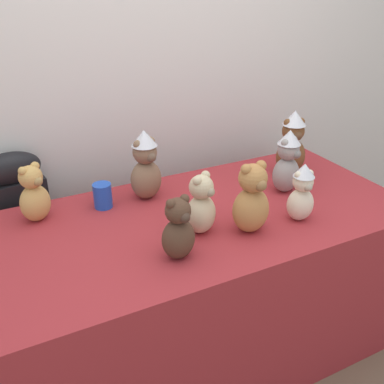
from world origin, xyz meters
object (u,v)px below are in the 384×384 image
object	(u,v)px
teddy_bear_mocha	(146,166)
party_cup_blue	(103,196)
instrument_case	(25,244)
teddy_bear_sand	(201,206)
teddy_bear_cream	(302,193)
teddy_bear_honey	(34,195)
teddy_bear_cocoa	(178,230)
display_table	(192,290)
teddy_bear_chestnut	(292,144)
teddy_bear_ash	(287,162)
teddy_bear_caramel	(251,200)

from	to	relation	value
teddy_bear_mocha	party_cup_blue	xyz separation A→B (m)	(-0.20, 0.00, -0.10)
instrument_case	teddy_bear_sand	xyz separation A→B (m)	(0.62, -0.67, 0.39)
teddy_bear_sand	party_cup_blue	world-z (taller)	teddy_bear_sand
teddy_bear_sand	party_cup_blue	distance (m)	0.47
party_cup_blue	teddy_bear_cream	bearing A→B (deg)	-33.80
teddy_bear_honey	teddy_bear_cocoa	bearing A→B (deg)	-81.20
teddy_bear_sand	party_cup_blue	bearing A→B (deg)	98.16
display_table	teddy_bear_sand	world-z (taller)	teddy_bear_sand
teddy_bear_sand	teddy_bear_chestnut	distance (m)	0.73
teddy_bear_ash	teddy_bear_sand	bearing A→B (deg)	177.73
teddy_bear_sand	teddy_bear_cream	xyz separation A→B (m)	(0.41, -0.10, 0.01)
instrument_case	teddy_bear_cocoa	world-z (taller)	teddy_bear_cocoa
teddy_bear_sand	teddy_bear_ash	distance (m)	0.54
teddy_bear_mocha	teddy_bear_caramel	distance (m)	0.52
teddy_bear_honey	teddy_bear_mocha	world-z (taller)	teddy_bear_mocha
teddy_bear_sand	party_cup_blue	xyz separation A→B (m)	(-0.29, 0.37, -0.06)
teddy_bear_sand	party_cup_blue	size ratio (longest dim) A/B	2.29
teddy_bear_honey	teddy_bear_caramel	xyz separation A→B (m)	(0.74, -0.46, 0.02)
teddy_bear_sand	instrument_case	bearing A→B (deg)	103.15
teddy_bear_caramel	teddy_bear_ash	bearing A→B (deg)	29.12
teddy_bear_chestnut	party_cup_blue	size ratio (longest dim) A/B	2.99
display_table	teddy_bear_cream	distance (m)	0.67
teddy_bear_cocoa	teddy_bear_caramel	distance (m)	0.33
teddy_bear_sand	teddy_bear_mocha	bearing A→B (deg)	73.17
teddy_bear_sand	teddy_bear_chestnut	bearing A→B (deg)	-5.95
teddy_bear_ash	teddy_bear_cream	world-z (taller)	teddy_bear_ash
teddy_bear_sand	teddy_bear_cream	bearing A→B (deg)	-43.24
instrument_case	teddy_bear_mocha	world-z (taller)	teddy_bear_mocha
teddy_bear_ash	teddy_bear_caramel	world-z (taller)	teddy_bear_ash
display_table	teddy_bear_cream	xyz separation A→B (m)	(0.39, -0.21, 0.51)
teddy_bear_honey	teddy_bear_mocha	distance (m)	0.48
display_table	teddy_bear_chestnut	bearing A→B (deg)	15.65
teddy_bear_honey	teddy_bear_ash	world-z (taller)	teddy_bear_ash
teddy_bear_sand	teddy_bear_caramel	world-z (taller)	teddy_bear_caramel
display_table	teddy_bear_mocha	bearing A→B (deg)	111.75
teddy_bear_caramel	party_cup_blue	xyz separation A→B (m)	(-0.46, 0.45, -0.08)
teddy_bear_mocha	instrument_case	bearing A→B (deg)	135.71
instrument_case	teddy_bear_mocha	xyz separation A→B (m)	(0.54, -0.30, 0.43)
teddy_bear_caramel	teddy_bear_mocha	bearing A→B (deg)	116.48
teddy_bear_chestnut	teddy_bear_honey	bearing A→B (deg)	-172.12
teddy_bear_sand	teddy_bear_caramel	size ratio (longest dim) A/B	0.86
teddy_bear_chestnut	teddy_bear_caramel	bearing A→B (deg)	-130.47
instrument_case	teddy_bear_caramel	size ratio (longest dim) A/B	3.33
party_cup_blue	teddy_bear_ash	bearing A→B (deg)	-15.77
display_table	teddy_bear_cocoa	size ratio (longest dim) A/B	7.79
teddy_bear_ash	teddy_bear_honey	bearing A→B (deg)	149.83
teddy_bear_honey	party_cup_blue	world-z (taller)	teddy_bear_honey
display_table	teddy_bear_honey	size ratio (longest dim) A/B	7.61
teddy_bear_ash	teddy_bear_cream	bearing A→B (deg)	-132.24
teddy_bear_ash	display_table	bearing A→B (deg)	165.71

